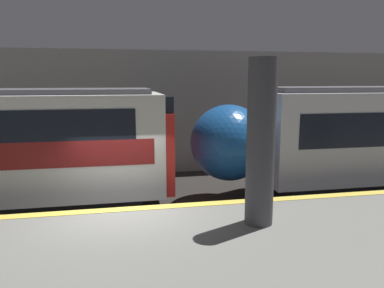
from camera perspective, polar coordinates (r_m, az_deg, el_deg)
ground_plane at (r=9.34m, az=-10.54°, el=-15.25°), size 120.00×120.00×0.00m
platform at (r=7.14m, az=-10.39°, el=-19.10°), size 40.00×4.41×1.01m
station_rear_barrier at (r=15.57m, az=-11.24°, el=4.57°), size 50.00×0.15×5.10m
support_pillar_near at (r=7.59m, az=10.43°, el=0.15°), size 0.57×0.57×3.36m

